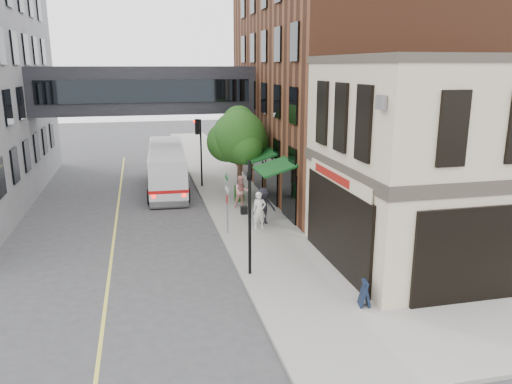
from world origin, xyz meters
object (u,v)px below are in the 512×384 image
pedestrian_b (242,192)px  pedestrian_c (264,206)px  bus (167,166)px  newspaper_box (239,193)px  sandwich_board (365,293)px  pedestrian_a (259,210)px

pedestrian_b → pedestrian_c: 3.27m
pedestrian_b → bus: bearing=118.5°
bus → pedestrian_b: bus is taller
bus → newspaper_box: bus is taller
pedestrian_c → sandwich_board: pedestrian_c is taller
bus → pedestrian_c: bearing=-65.2°
pedestrian_a → pedestrian_c: size_ratio=0.99×
pedestrian_b → sandwich_board: size_ratio=2.07×
pedestrian_a → pedestrian_b: size_ratio=1.02×
bus → sandwich_board: size_ratio=11.77×
bus → pedestrian_c: bus is taller
sandwich_board → pedestrian_c: bearing=109.6°
pedestrian_b → newspaper_box: bearing=80.7°
newspaper_box → sandwich_board: 14.21m
sandwich_board → pedestrian_b: bearing=110.2°
pedestrian_c → newspaper_box: 4.65m
pedestrian_b → sandwich_board: pedestrian_b is taller
pedestrian_a → pedestrian_b: pedestrian_a is taller
newspaper_box → sandwich_board: bearing=-97.7°
bus → pedestrian_a: size_ratio=5.58×
bus → sandwich_board: bus is taller
bus → newspaper_box: (3.97, -4.79, -0.94)m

